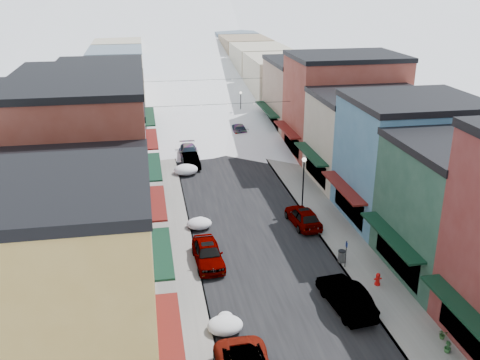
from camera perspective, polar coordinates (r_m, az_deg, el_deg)
name	(u,v)px	position (r m, az deg, el deg)	size (l,w,h in m)	color
road	(200,115)	(80.63, -4.24, 6.89)	(10.00, 160.00, 0.01)	black
sidewalk_left	(156,117)	(80.22, -8.96, 6.67)	(3.20, 160.00, 0.15)	gray
sidewalk_right	(244,113)	(81.54, 0.41, 7.16)	(3.20, 160.00, 0.15)	gray
curb_left	(166,116)	(80.26, -7.85, 6.74)	(0.10, 160.00, 0.15)	slate
curb_right	(234,113)	(81.28, -0.67, 7.11)	(0.10, 160.00, 0.15)	slate
bldg_l_yellow	(43,302)	(26.30, -20.26, -12.14)	(11.30, 8.70, 11.50)	gold
bldg_l_cream	(68,237)	(34.11, -17.88, -5.84)	(11.30, 8.20, 9.50)	#B3A490
bldg_l_brick_near	(71,170)	(40.93, -17.55, 1.00)	(12.30, 8.20, 12.50)	maroon
bldg_l_grayblue	(90,156)	(49.43, -15.70, 2.45)	(11.30, 9.20, 9.00)	gray
bldg_l_brick_far	(86,121)	(57.87, -16.10, 6.10)	(13.30, 9.20, 11.00)	maroon
bldg_l_tan	(102,104)	(67.59, -14.49, 7.89)	(11.30, 11.20, 10.00)	#977963
bldg_r_green	(470,209)	(39.50, 23.34, -2.85)	(11.30, 9.20, 9.50)	#224737
bldg_r_blue	(409,160)	(46.51, 17.56, 2.07)	(11.30, 9.20, 10.50)	teal
bldg_r_cream	(370,138)	(54.65, 13.70, 4.39)	(12.30, 9.20, 9.00)	#B9AF95
bldg_r_brick_far	(343,105)	(62.56, 10.97, 7.86)	(13.30, 9.20, 11.50)	maroon
bldg_r_tan	(309,96)	(71.66, 7.33, 8.89)	(11.30, 11.20, 9.50)	#937461
distant_blocks	(186,65)	(102.32, -5.75, 12.14)	(34.00, 55.00, 8.00)	gray
overhead_cables	(210,91)	(67.15, -3.19, 9.47)	(16.40, 15.04, 0.04)	black
car_silver_sedan	(208,253)	(38.93, -3.44, -7.81)	(1.98, 4.93, 1.68)	gray
car_dark_hatch	(191,160)	(58.56, -5.23, 2.11)	(1.50, 4.30, 1.42)	black
car_silver_wagon	(189,152)	(61.14, -5.47, 2.96)	(2.07, 5.09, 1.48)	#9C9EA3
car_green_sedan	(346,296)	(34.73, 11.23, -12.05)	(1.82, 5.21, 1.72)	black
car_gray_suv	(303,216)	(44.88, 6.75, -3.86)	(1.92, 4.78, 1.63)	#9DA0A6
car_black_sedan	(238,129)	(70.17, -0.20, 5.43)	(2.08, 5.12, 1.49)	black
car_lane_silver	(187,116)	(77.96, -5.67, 6.86)	(1.59, 3.94, 1.34)	#AFB1B7
car_lane_white	(198,92)	(93.70, -4.50, 9.36)	(2.60, 5.64, 1.57)	white
fire_hydrant	(378,279)	(37.49, 14.48, -10.24)	(0.51, 0.39, 0.87)	red
parking_sign	(346,252)	(38.72, 11.24, -7.52)	(0.06, 0.28, 2.05)	black
trash_can	(342,256)	(39.63, 10.78, -7.98)	(0.54, 0.54, 0.91)	slate
streetlamp_near	(303,176)	(47.13, 6.79, 0.39)	(0.39, 0.39, 4.69)	black
streetlamp_far	(241,103)	(75.87, 0.07, 8.25)	(0.35, 0.35, 4.27)	black
planter_near	(443,334)	(33.75, 20.81, -15.14)	(0.50, 0.43, 0.56)	#335F2A
planter_far	(448,347)	(32.78, 21.28, -16.26)	(0.38, 0.38, 0.68)	#28592A
snow_pile_near	(225,324)	(32.46, -1.60, -15.15)	(2.11, 2.50, 0.89)	white
snow_pile_mid	(199,223)	(44.41, -4.36, -4.62)	(2.07, 2.47, 0.87)	white
snow_pile_far	(186,170)	(56.36, -5.79, 1.12)	(2.53, 2.75, 1.07)	white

